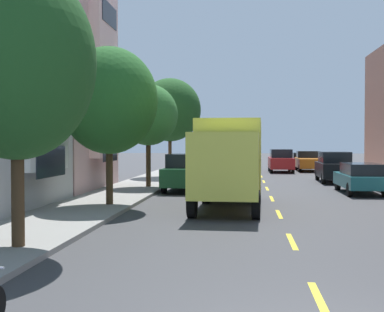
{
  "coord_description": "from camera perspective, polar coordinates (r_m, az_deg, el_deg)",
  "views": [
    {
      "loc": [
        -1.2,
        -6.36,
        2.55
      ],
      "look_at": [
        -4.78,
        28.52,
        1.59
      ],
      "focal_mm": 48.46,
      "sensor_mm": 36.0,
      "label": 1
    }
  ],
  "objects": [
    {
      "name": "sidewalk_right",
      "position": [
        35.44,
        19.41,
        -2.53
      ],
      "size": [
        3.2,
        120.0,
        0.14
      ],
      "primitive_type": "cube",
      "color": "gray",
      "rests_on": "ground_plane"
    },
    {
      "name": "sidewalk_left",
      "position": [
        34.95,
        -3.88,
        -2.5
      ],
      "size": [
        3.2,
        120.0,
        0.14
      ],
      "primitive_type": "cube",
      "color": "gray",
      "rests_on": "ground_plane"
    },
    {
      "name": "street_tree_nearest",
      "position": [
        12.67,
        -18.74,
        9.79
      ],
      "size": [
        3.61,
        3.61,
        6.51
      ],
      "color": "#47331E",
      "rests_on": "sidewalk_left"
    },
    {
      "name": "street_tree_second",
      "position": [
        20.23,
        -9.11,
        6.04
      ],
      "size": [
        3.75,
        3.75,
        6.06
      ],
      "color": "#47331E",
      "rests_on": "sidewalk_left"
    },
    {
      "name": "moving_red_sedan",
      "position": [
        44.18,
        9.75,
        -0.48
      ],
      "size": [
        1.95,
        4.8,
        1.93
      ],
      "color": "#AD1E1E",
      "rests_on": "ground_plane"
    },
    {
      "name": "parked_wagon_charcoal",
      "position": [
        51.88,
        11.86,
        -0.39
      ],
      "size": [
        1.9,
        4.73,
        1.5
      ],
      "color": "#333338",
      "rests_on": "ground_plane"
    },
    {
      "name": "parked_wagon_teal",
      "position": [
        26.78,
        18.05,
        -2.24
      ],
      "size": [
        1.83,
        4.7,
        1.5
      ],
      "color": "#195B60",
      "rests_on": "ground_plane"
    },
    {
      "name": "parked_suv_champagne",
      "position": [
        59.45,
        2.77,
        0.06
      ],
      "size": [
        1.97,
        4.81,
        1.93
      ],
      "color": "tan",
      "rests_on": "ground_plane"
    },
    {
      "name": "parked_pickup_orange",
      "position": [
        46.3,
        12.68,
        -0.6
      ],
      "size": [
        2.05,
        5.32,
        1.73
      ],
      "color": "orange",
      "rests_on": "ground_plane"
    },
    {
      "name": "parked_suv_black",
      "position": [
        33.85,
        15.4,
        -1.13
      ],
      "size": [
        2.08,
        4.85,
        1.93
      ],
      "color": "black",
      "rests_on": "ground_plane"
    },
    {
      "name": "street_tree_farthest",
      "position": [
        36.1,
        -2.45,
        5.09
      ],
      "size": [
        4.31,
        4.31,
        6.82
      ],
      "color": "#47331E",
      "rests_on": "sidewalk_left"
    },
    {
      "name": "ground_plane",
      "position": [
        36.47,
        7.73,
        -2.45
      ],
      "size": [
        160.0,
        160.0,
        0.0
      ],
      "primitive_type": "plane",
      "color": "#38383A"
    },
    {
      "name": "delivery_box_truck",
      "position": [
        20.17,
        4.17,
        -0.22
      ],
      "size": [
        2.64,
        7.45,
        3.4
      ],
      "color": "#D8D84C",
      "rests_on": "ground_plane"
    },
    {
      "name": "parked_wagon_sky",
      "position": [
        47.4,
        2.08,
        -0.54
      ],
      "size": [
        1.91,
        4.73,
        1.5
      ],
      "color": "#7A9EC6",
      "rests_on": "ground_plane"
    },
    {
      "name": "parked_suv_forest",
      "position": [
        26.98,
        -0.66,
        -1.75
      ],
      "size": [
        2.06,
        4.84,
        1.93
      ],
      "color": "#194C28",
      "rests_on": "ground_plane"
    },
    {
      "name": "street_tree_third",
      "position": [
        28.09,
        -4.84,
        4.51
      ],
      "size": [
        3.19,
        3.19,
        5.52
      ],
      "color": "#47331E",
      "rests_on": "sidewalk_left"
    },
    {
      "name": "lane_centerline_dashes",
      "position": [
        30.99,
        8.07,
        -3.16
      ],
      "size": [
        0.14,
        47.2,
        0.01
      ],
      "color": "yellow",
      "rests_on": "ground_plane"
    },
    {
      "name": "parked_wagon_burgundy",
      "position": [
        41.92,
        1.65,
        -0.82
      ],
      "size": [
        1.94,
        4.74,
        1.5
      ],
      "color": "maroon",
      "rests_on": "ground_plane"
    }
  ]
}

